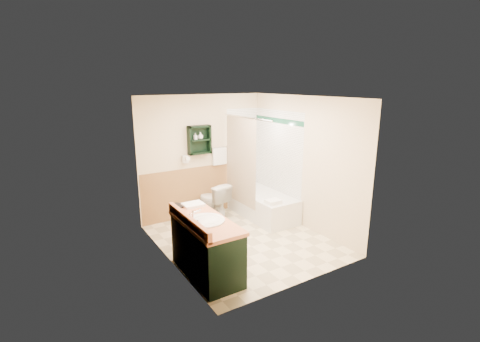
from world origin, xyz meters
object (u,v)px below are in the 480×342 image
toilet (213,201)px  vanity_book (175,201)px  soap_bottle_a (195,138)px  hair_dryer (185,159)px  wall_shelf (199,140)px  bathtub (263,205)px  soap_bottle_b (200,136)px  vanity (207,248)px

toilet → vanity_book: 1.74m
vanity_book → soap_bottle_a: soap_bottle_a is taller
toilet → hair_dryer: bearing=-39.6°
wall_shelf → bathtub: wall_shelf is taller
hair_dryer → vanity_book: 1.58m
toilet → soap_bottle_b: 1.29m
toilet → soap_bottle_a: size_ratio=5.99×
hair_dryer → bathtub: bearing=-28.7°
soap_bottle_a → bathtub: bearing=-32.0°
toilet → vanity_book: (-1.21, -1.12, 0.56)m
wall_shelf → hair_dryer: bearing=175.2°
soap_bottle_a → soap_bottle_b: (0.11, 0.00, 0.02)m
soap_bottle_b → toilet: bearing=-58.3°
vanity → bathtub: 2.34m
hair_dryer → soap_bottle_b: size_ratio=1.87×
toilet → soap_bottle_b: (-0.13, 0.21, 1.26)m
hair_dryer → vanity: hair_dryer is taller
vanity → vanity_book: bearing=103.4°
vanity_book → soap_bottle_a: (0.98, 1.33, 0.68)m
hair_dryer → vanity_book: hair_dryer is taller
wall_shelf → vanity: wall_shelf is taller
vanity → soap_bottle_b: 2.53m
soap_bottle_a → soap_bottle_b: bearing=0.0°
wall_shelf → hair_dryer: size_ratio=2.29×
wall_shelf → vanity: size_ratio=0.44×
wall_shelf → soap_bottle_b: size_ratio=4.30×
wall_shelf → bathtub: bearing=-34.3°
hair_dryer → vanity_book: (-0.76, -1.36, -0.29)m
toilet → soap_bottle_a: 1.28m
soap_bottle_a → wall_shelf: bearing=3.4°
hair_dryer → vanity_book: size_ratio=1.09×
wall_shelf → toilet: bearing=-54.8°
hair_dryer → bathtub: hair_dryer is taller
soap_bottle_b → vanity_book: bearing=-129.1°
vanity → toilet: bearing=59.9°
toilet → wall_shelf: bearing=-66.2°
bathtub → wall_shelf: bearing=145.7°
bathtub → soap_bottle_a: soap_bottle_a is taller
vanity → soap_bottle_a: (0.81, 2.02, 1.19)m
soap_bottle_b → wall_shelf: bearing=167.3°
wall_shelf → vanity: bearing=-113.8°
hair_dryer → soap_bottle_b: bearing=-5.3°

